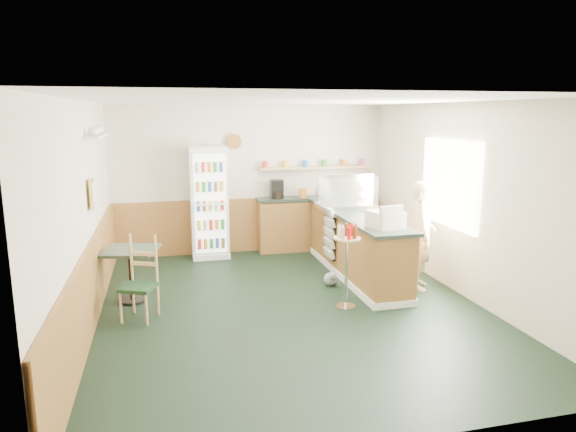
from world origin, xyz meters
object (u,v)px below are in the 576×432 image
object	(u,v)px
cash_register	(385,219)
condiment_stand	(347,253)
cafe_chair	(138,275)
drinks_fridge	(209,203)
display_case	(346,192)
shopkeeper	(422,236)
cafe_table	(131,265)

from	to	relation	value
cash_register	condiment_stand	world-z (taller)	cash_register
cash_register	cafe_chair	world-z (taller)	cash_register
drinks_fridge	cafe_chair	distance (m)	2.88
cafe_chair	display_case	bearing A→B (deg)	47.67
display_case	shopkeeper	distance (m)	1.56
cash_register	cafe_chair	size ratio (longest dim) A/B	0.39
display_case	cafe_chair	size ratio (longest dim) A/B	0.90
display_case	shopkeeper	size ratio (longest dim) A/B	0.60
drinks_fridge	display_case	xyz separation A→B (m)	(2.15, -1.15, 0.29)
cash_register	cafe_table	size ratio (longest dim) A/B	0.51
cafe_chair	shopkeeper	bearing A→B (deg)	25.89
cash_register	cafe_chair	distance (m)	3.33
condiment_stand	cafe_table	size ratio (longest dim) A/B	1.36
drinks_fridge	cafe_table	xyz separation A→B (m)	(-1.25, -2.02, -0.47)
condiment_stand	drinks_fridge	bearing A→B (deg)	117.52
cash_register	display_case	bearing A→B (deg)	76.41
shopkeeper	cafe_chair	xyz separation A→B (m)	(-3.98, -0.15, -0.25)
shopkeeper	cafe_table	world-z (taller)	shopkeeper
display_case	cash_register	size ratio (longest dim) A/B	2.29
display_case	cash_register	bearing A→B (deg)	-90.00
condiment_stand	display_case	bearing A→B (deg)	70.55
shopkeeper	cafe_table	xyz separation A→B (m)	(-4.10, 0.44, -0.28)
drinks_fridge	cash_register	xyz separation A→B (m)	(2.15, -2.71, 0.14)
display_case	cafe_table	distance (m)	3.59
drinks_fridge	cafe_chair	size ratio (longest dim) A/B	1.88
cafe_table	cafe_chair	xyz separation A→B (m)	(0.12, -0.59, 0.03)
condiment_stand	cafe_chair	world-z (taller)	condiment_stand
cash_register	condiment_stand	distance (m)	0.76
drinks_fridge	cash_register	distance (m)	3.46
drinks_fridge	shopkeeper	world-z (taller)	drinks_fridge
cafe_table	cafe_chair	distance (m)	0.60
cash_register	condiment_stand	xyz separation A→B (m)	(-0.63, -0.22, -0.38)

